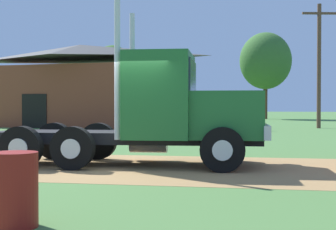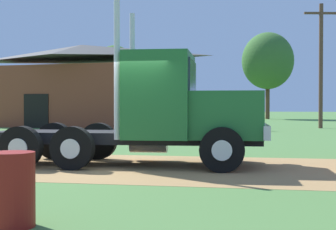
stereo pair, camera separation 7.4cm
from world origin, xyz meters
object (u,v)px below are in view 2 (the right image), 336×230
Objects in this scene: truck_foreground_white at (165,114)px; utility_pole_near at (321,62)px; steel_barrel at (12,190)px; shed_building at (82,87)px.

utility_pole_near is (6.07, 21.24, 2.95)m from truck_foreground_white.
utility_pole_near is (6.73, 27.81, 3.76)m from steel_barrel.
utility_pole_near is at bearing 74.06° from truck_foreground_white.
steel_barrel is (-0.66, -6.56, -0.82)m from truck_foreground_white.
truck_foreground_white is 22.79m from shed_building.
steel_barrel is 0.07× the size of shed_building.
truck_foreground_white is 6.65m from steel_barrel.
steel_barrel is at bearing -95.78° from truck_foreground_white.
truck_foreground_white is at bearing -64.63° from shed_building.
truck_foreground_white is at bearing 84.22° from steel_barrel.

